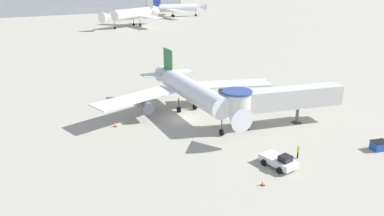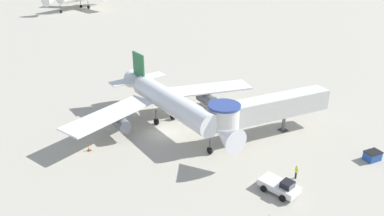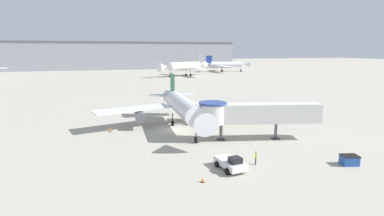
# 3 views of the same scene
# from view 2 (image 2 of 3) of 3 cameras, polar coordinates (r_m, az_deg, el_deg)

# --- Properties ---
(ground_plane) EXTENTS (800.00, 800.00, 0.00)m
(ground_plane) POSITION_cam_2_polar(r_m,az_deg,el_deg) (51.94, -4.48, -3.78)
(ground_plane) COLOR #A8A393
(main_airplane) EXTENTS (30.31, 25.53, 8.65)m
(main_airplane) POSITION_cam_2_polar(r_m,az_deg,el_deg) (52.19, -3.47, 0.89)
(main_airplane) COLOR silver
(main_airplane) RESTS_ON ground_plane
(jet_bridge) EXTENTS (17.91, 6.71, 5.72)m
(jet_bridge) POSITION_cam_2_polar(r_m,az_deg,el_deg) (49.97, 10.55, -0.16)
(jet_bridge) COLOR silver
(jet_bridge) RESTS_ON ground_plane
(pushback_tug_white) EXTENTS (2.88, 4.41, 1.71)m
(pushback_tug_white) POSITION_cam_2_polar(r_m,az_deg,el_deg) (41.20, 13.26, -11.49)
(pushback_tug_white) COLOR silver
(pushback_tug_white) RESTS_ON ground_plane
(service_container_blue) EXTENTS (2.20, 1.78, 1.17)m
(service_container_blue) POSITION_cam_2_polar(r_m,az_deg,el_deg) (50.42, 25.79, -6.56)
(service_container_blue) COLOR #234C9E
(service_container_blue) RESTS_ON ground_plane
(traffic_cone_port_wing) EXTENTS (0.45, 0.45, 0.74)m
(traffic_cone_port_wing) POSITION_cam_2_polar(r_m,az_deg,el_deg) (49.22, -15.41, -5.91)
(traffic_cone_port_wing) COLOR black
(traffic_cone_port_wing) RESTS_ON ground_plane
(traffic_cone_starboard_wing) EXTENTS (0.43, 0.43, 0.72)m
(traffic_cone_starboard_wing) POSITION_cam_2_polar(r_m,az_deg,el_deg) (60.01, 6.38, 0.55)
(traffic_cone_starboard_wing) COLOR black
(traffic_cone_starboard_wing) RESTS_ON ground_plane
(ground_crew_marshaller) EXTENTS (0.29, 0.37, 1.66)m
(ground_crew_marshaller) POSITION_cam_2_polar(r_m,az_deg,el_deg) (43.62, 15.61, -9.24)
(ground_crew_marshaller) COLOR #1E2338
(ground_crew_marshaller) RESTS_ON ground_plane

